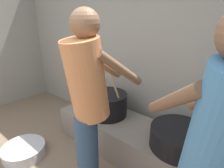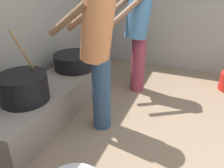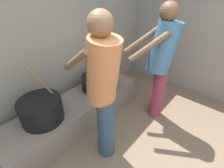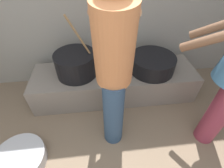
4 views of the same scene
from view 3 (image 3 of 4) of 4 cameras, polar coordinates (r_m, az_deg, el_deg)
The scene contains 6 objects.
block_enclosure_rear at distance 2.33m, azimuth -29.52°, elevation 11.51°, with size 5.09×0.20×2.35m, color gray.
hearth_ledge at distance 2.51m, azimuth -12.05°, elevation -9.44°, with size 2.13×0.60×0.39m, color slate.
cooking_pot_main at distance 2.14m, azimuth -23.51°, elevation -8.25°, with size 0.50×0.50×0.74m.
cooking_pot_secondary at distance 2.57m, azimuth -4.32°, elevation 0.67°, with size 0.56×0.56×0.21m.
cook_in_orange_shirt at distance 1.60m, azimuth -3.16°, elevation -1.08°, with size 0.42×0.72×1.67m.
cook_in_blue_shirt at distance 2.28m, azimuth 16.86°, elevation 8.12°, with size 0.72×0.69×1.67m.
Camera 3 is at (-0.73, 0.20, 1.84)m, focal length 26.08 mm.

